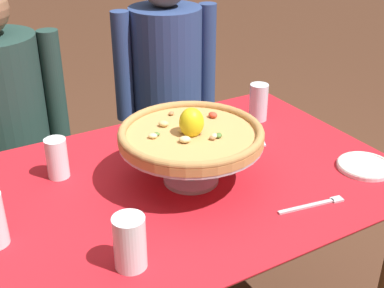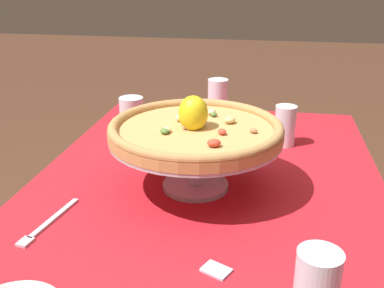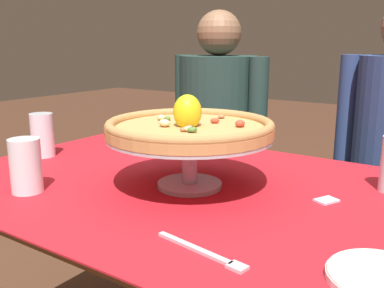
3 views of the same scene
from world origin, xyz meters
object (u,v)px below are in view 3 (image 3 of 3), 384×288
pizza_stand (190,147)px  diner_left (217,153)px  water_glass_back_left (146,136)px  sugar_packet (326,200)px  dinner_fork (205,253)px  water_glass_side_left (43,138)px  side_plate (383,277)px  pizza (190,127)px  water_glass_front_left (26,169)px

pizza_stand → diner_left: size_ratio=0.34×
water_glass_back_left → sugar_packet: (0.65, -0.13, -0.05)m
water_glass_back_left → diner_left: (-0.06, 0.56, -0.18)m
water_glass_back_left → dinner_fork: water_glass_back_left is taller
water_glass_side_left → diner_left: bearing=77.5°
water_glass_back_left → pizza_stand: bearing=-33.7°
water_glass_side_left → water_glass_back_left: size_ratio=1.13×
side_plate → pizza: bearing=157.6°
water_glass_front_left → pizza_stand: bearing=39.7°
water_glass_side_left → water_glass_front_left: bearing=-43.4°
pizza → sugar_packet: size_ratio=8.27×
pizza → water_glass_side_left: (-0.56, -0.01, -0.09)m
dinner_fork → diner_left: diner_left is taller
water_glass_side_left → dinner_fork: water_glass_side_left is taller
pizza_stand → sugar_packet: pizza_stand is taller
water_glass_back_left → water_glass_front_left: bearing=-87.2°
sugar_packet → water_glass_side_left: bearing=-173.2°
pizza → side_plate: bearing=-22.4°
side_plate → water_glass_back_left: bearing=152.8°
water_glass_back_left → dinner_fork: bearing=-42.1°
dinner_fork → water_glass_front_left: bearing=177.0°
water_glass_side_left → diner_left: diner_left is taller
sugar_packet → pizza_stand: bearing=-164.0°
pizza → dinner_fork: bearing=-51.2°
water_glass_front_left → diner_left: size_ratio=0.11×
water_glass_front_left → water_glass_back_left: 0.48m
water_glass_back_left → dinner_fork: size_ratio=0.62×
pizza_stand → water_glass_front_left: size_ratio=3.11×
pizza → sugar_packet: pizza is taller
water_glass_back_left → dinner_fork: (0.56, -0.50, -0.05)m
pizza_stand → pizza: bearing=-129.7°
diner_left → pizza: bearing=-63.6°
pizza_stand → dinner_fork: pizza_stand is taller
pizza → water_glass_back_left: pizza is taller
side_plate → diner_left: 1.33m
side_plate → sugar_packet: (-0.18, 0.30, -0.01)m
side_plate → water_glass_front_left: bearing=-176.6°
water_glass_front_left → pizza: bearing=39.7°
pizza_stand → water_glass_side_left: (-0.56, -0.01, -0.04)m
water_glass_front_left → sugar_packet: (0.63, 0.35, -0.05)m
pizza_stand → sugar_packet: 0.35m
pizza_stand → dinner_fork: (0.23, -0.28, -0.10)m
side_plate → sugar_packet: size_ratio=3.38×
dinner_fork → diner_left: (-0.61, 1.06, -0.13)m
water_glass_side_left → water_glass_front_left: size_ratio=1.05×
pizza_stand → diner_left: (-0.39, 0.78, -0.23)m
pizza_stand → water_glass_back_left: 0.40m
sugar_packet → water_glass_front_left: bearing=-151.1°
pizza → water_glass_side_left: bearing=-178.7°
dinner_fork → diner_left: bearing=120.0°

